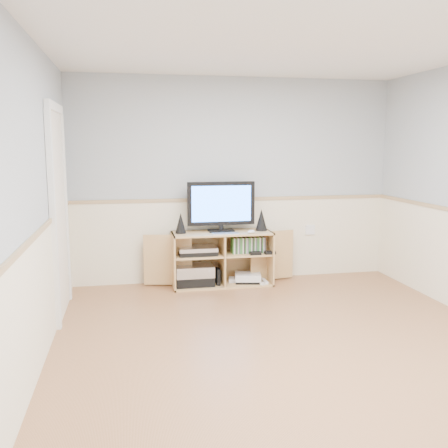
{
  "coord_description": "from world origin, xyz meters",
  "views": [
    {
      "loc": [
        -1.31,
        -3.79,
        1.68
      ],
      "look_at": [
        -0.34,
        1.2,
        0.88
      ],
      "focal_mm": 40.0,
      "sensor_mm": 36.0,
      "label": 1
    }
  ],
  "objects_px": {
    "media_cabinet": "(221,257)",
    "game_consoles": "(247,278)",
    "keyboard": "(225,234)",
    "monitor": "(221,205)"
  },
  "relations": [
    {
      "from": "keyboard",
      "to": "game_consoles",
      "type": "relative_size",
      "value": 0.68
    },
    {
      "from": "monitor",
      "to": "game_consoles",
      "type": "bearing_deg",
      "value": -11.13
    },
    {
      "from": "monitor",
      "to": "keyboard",
      "type": "xyz_separation_m",
      "value": [
        0.02,
        -0.19,
        -0.32
      ]
    },
    {
      "from": "keyboard",
      "to": "game_consoles",
      "type": "distance_m",
      "value": 0.67
    },
    {
      "from": "monitor",
      "to": "game_consoles",
      "type": "xyz_separation_m",
      "value": [
        0.31,
        -0.06,
        -0.9
      ]
    },
    {
      "from": "game_consoles",
      "to": "keyboard",
      "type": "bearing_deg",
      "value": -156.45
    },
    {
      "from": "media_cabinet",
      "to": "monitor",
      "type": "height_order",
      "value": "monitor"
    },
    {
      "from": "media_cabinet",
      "to": "monitor",
      "type": "xyz_separation_m",
      "value": [
        0.0,
        -0.01,
        0.64
      ]
    },
    {
      "from": "media_cabinet",
      "to": "game_consoles",
      "type": "relative_size",
      "value": 4.06
    },
    {
      "from": "media_cabinet",
      "to": "monitor",
      "type": "distance_m",
      "value": 0.64
    }
  ]
}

